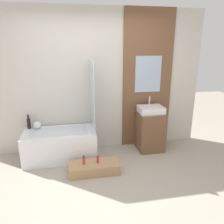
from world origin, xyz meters
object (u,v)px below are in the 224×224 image
Objects in this scene: vase_tall_dark at (29,123)px; vase_round_light at (37,125)px; wooden_step_bench at (94,168)px; bottle_soap_secondary at (98,160)px; sink at (151,110)px; bottle_soap_primary at (84,160)px; bathtub at (61,145)px.

vase_tall_dark is 0.15m from vase_round_light.
bottle_soap_secondary reaches higher than wooden_step_bench.
sink is at bearing 29.21° from wooden_step_bench.
bottle_soap_primary is at bearing 180.00° from bottle_soap_secondary.
wooden_step_bench is 0.15m from bottle_soap_secondary.
bottle_soap_secondary is at bearing -38.58° from vase_round_light.
bathtub reaches higher than wooden_step_bench.
bathtub is 10.32× the size of bottle_soap_secondary.
vase_round_light reaches higher than wooden_step_bench.
bottle_soap_secondary is (0.59, -0.58, -0.04)m from bathtub.
sink reaches higher than bottle_soap_primary.
sink reaches higher than bathtub.
vase_tall_dark is at bearing 155.95° from bathtub.
bottle_soap_secondary is at bearing 0.00° from wooden_step_bench.
wooden_step_bench is 3.08× the size of vase_tall_dark.
bathtub is 2.76× the size of sink.
bottle_soap_primary is 1.21× the size of bottle_soap_secondary.
bottle_soap_primary is (-1.31, -0.64, -0.57)m from sink.
vase_tall_dark reaches higher than vase_round_light.
vase_tall_dark reaches higher than bathtub.
bottle_soap_secondary is at bearing -36.03° from vase_tall_dark.
wooden_step_bench is at bearing -40.32° from vase_round_light.
vase_tall_dark is (-0.54, 0.24, 0.36)m from bathtub.
sink is 3.08× the size of bottle_soap_primary.
vase_round_light reaches higher than bathtub.
vase_tall_dark is 1.90× the size of vase_round_light.
wooden_step_bench is 5.86× the size of vase_round_light.
bathtub reaches higher than bottle_soap_secondary.
bathtub is 4.83× the size of vase_tall_dark.
sink is 2.24m from vase_tall_dark.
wooden_step_bench is 1.46m from vase_tall_dark.
bathtub is 0.69m from vase_tall_dark.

